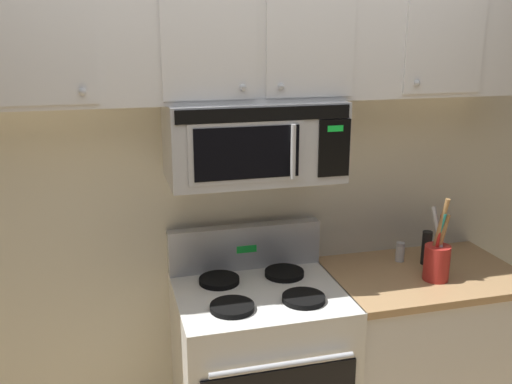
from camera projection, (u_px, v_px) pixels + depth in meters
name	position (u px, v px, depth m)	size (l,w,h in m)	color
back_wall	(240.00, 176.00, 2.81)	(5.20, 0.10, 2.70)	silver
stove_range	(260.00, 374.00, 2.71)	(0.76, 0.69, 1.12)	white
over_range_microwave	(253.00, 140.00, 2.52)	(0.76, 0.43, 0.35)	#B7BABF
upper_cabinets	(251.00, 34.00, 2.43)	(2.50, 0.36, 0.55)	silver
counter_segment	(417.00, 352.00, 2.93)	(0.93, 0.65, 0.90)	silver
utensil_crock_red	(437.00, 258.00, 2.69)	(0.12, 0.12, 0.41)	red
salt_shaker	(400.00, 252.00, 2.92)	(0.05, 0.05, 0.10)	white
pepper_mill	(426.00, 248.00, 2.87)	(0.05, 0.05, 0.17)	black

